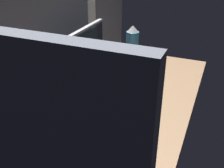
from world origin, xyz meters
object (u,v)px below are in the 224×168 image
object	(u,v)px
keyboard	(134,100)
desk_phone	(149,58)
mug_red_plastic	(151,71)
lava_lamp	(132,57)
mouse	(113,125)
monitor	(85,60)

from	to	relation	value
keyboard	desk_phone	xyz separation A→B (cm)	(66.15, 9.29, 2.19)
mug_red_plastic	lava_lamp	bearing A→B (deg)	101.68
desk_phone	mug_red_plastic	bearing A→B (deg)	-162.07
keyboard	mug_red_plastic	world-z (taller)	mug_red_plastic
keyboard	mug_red_plastic	xyz separation A→B (cm)	(34.32, -1.01, 5.42)
lava_lamp	mouse	bearing A→B (deg)	-169.65
mouse	lava_lamp	distance (cm)	63.42
mouse	mug_red_plastic	size ratio (longest dim) A/B	0.75
mug_red_plastic	desk_phone	world-z (taller)	mug_red_plastic
monitor	mouse	distance (cm)	44.78
mug_red_plastic	monitor	bearing A→B (deg)	140.55
mug_red_plastic	lava_lamp	world-z (taller)	lava_lamp
keyboard	lava_lamp	world-z (taller)	lava_lamp
keyboard	monitor	bearing A→B (deg)	94.10
monitor	mouse	xyz separation A→B (cm)	(-25.56, -28.72, -22.96)
monitor	keyboard	bearing A→B (deg)	-83.04
lava_lamp	monitor	bearing A→B (deg)	153.39
mug_red_plastic	desk_phone	bearing A→B (deg)	17.93
keyboard	lava_lamp	xyz separation A→B (cm)	(31.50, 12.64, 15.14)
monitor	lava_lamp	size ratio (longest dim) A/B	1.21
keyboard	mouse	world-z (taller)	mouse
monitor	keyboard	xyz separation A→B (cm)	(3.69, -30.27, -23.66)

